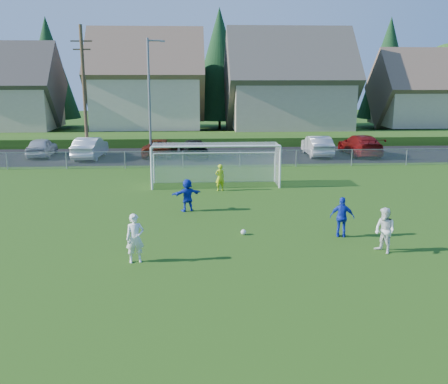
# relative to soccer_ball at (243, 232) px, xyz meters

# --- Properties ---
(ground) EXTENTS (160.00, 160.00, 0.00)m
(ground) POSITION_rel_soccer_ball_xyz_m (-0.68, -6.22, -0.11)
(ground) COLOR #193D0C
(ground) RESTS_ON ground
(asphalt_lot) EXTENTS (60.00, 60.00, 0.00)m
(asphalt_lot) POSITION_rel_soccer_ball_xyz_m (-0.68, 21.28, -0.10)
(asphalt_lot) COLOR black
(asphalt_lot) RESTS_ON ground
(grass_embankment) EXTENTS (70.00, 6.00, 0.80)m
(grass_embankment) POSITION_rel_soccer_ball_xyz_m (-0.68, 28.78, 0.29)
(grass_embankment) COLOR #1E420F
(grass_embankment) RESTS_ON ground
(soccer_ball) EXTENTS (0.22, 0.22, 0.22)m
(soccer_ball) POSITION_rel_soccer_ball_xyz_m (0.00, 0.00, 0.00)
(soccer_ball) COLOR white
(soccer_ball) RESTS_ON ground
(player_white_a) EXTENTS (0.71, 0.55, 1.73)m
(player_white_a) POSITION_rel_soccer_ball_xyz_m (-4.07, -2.92, 0.76)
(player_white_a) COLOR white
(player_white_a) RESTS_ON ground
(player_white_b) EXTENTS (0.93, 1.01, 1.69)m
(player_white_b) POSITION_rel_soccer_ball_xyz_m (4.94, -2.48, 0.73)
(player_white_b) COLOR white
(player_white_b) RESTS_ON ground
(player_blue_a) EXTENTS (1.04, 0.67, 1.64)m
(player_blue_a) POSITION_rel_soccer_ball_xyz_m (3.92, -0.52, 0.71)
(player_blue_a) COLOR #132CB7
(player_blue_a) RESTS_ON ground
(player_blue_b) EXTENTS (1.52, 0.96, 1.57)m
(player_blue_b) POSITION_rel_soccer_ball_xyz_m (-2.31, 3.95, 0.67)
(player_blue_b) COLOR #132CB7
(player_blue_b) RESTS_ON ground
(goalkeeper) EXTENTS (0.63, 0.51, 1.50)m
(goalkeeper) POSITION_rel_soccer_ball_xyz_m (-0.50, 8.32, 0.64)
(goalkeeper) COLOR #B3D218
(goalkeeper) RESTS_ON ground
(car_a) EXTENTS (1.88, 4.43, 1.49)m
(car_a) POSITION_rel_soccer_ball_xyz_m (-13.89, 21.54, 0.64)
(car_a) COLOR #ACAFB4
(car_a) RESTS_ON ground
(car_b) EXTENTS (2.08, 5.10, 1.65)m
(car_b) POSITION_rel_soccer_ball_xyz_m (-9.91, 20.43, 0.71)
(car_b) COLOR silver
(car_b) RESTS_ON ground
(car_c) EXTENTS (2.81, 5.16, 1.37)m
(car_c) POSITION_rel_soccer_ball_xyz_m (-4.53, 21.22, 0.58)
(car_c) COLOR #531709
(car_c) RESTS_ON ground
(car_d) EXTENTS (2.40, 4.92, 1.38)m
(car_d) POSITION_rel_soccer_ball_xyz_m (-1.89, 20.53, 0.58)
(car_d) COLOR black
(car_d) RESTS_ON ground
(car_f) EXTENTS (1.76, 4.89, 1.60)m
(car_f) POSITION_rel_soccer_ball_xyz_m (7.98, 20.63, 0.69)
(car_f) COLOR #B2B2B2
(car_f) RESTS_ON ground
(car_g) EXTENTS (2.46, 5.73, 1.64)m
(car_g) POSITION_rel_soccer_ball_xyz_m (11.49, 20.66, 0.71)
(car_g) COLOR maroon
(car_g) RESTS_ON ground
(soccer_goal) EXTENTS (7.42, 1.90, 2.50)m
(soccer_goal) POSITION_rel_soccer_ball_xyz_m (-0.68, 9.83, 1.52)
(soccer_goal) COLOR white
(soccer_goal) RESTS_ON ground
(chainlink_fence) EXTENTS (52.06, 0.06, 1.20)m
(chainlink_fence) POSITION_rel_soccer_ball_xyz_m (-0.68, 15.78, 0.52)
(chainlink_fence) COLOR gray
(chainlink_fence) RESTS_ON ground
(streetlight) EXTENTS (1.38, 0.18, 9.00)m
(streetlight) POSITION_rel_soccer_ball_xyz_m (-5.13, 19.78, 4.73)
(streetlight) COLOR slate
(streetlight) RESTS_ON ground
(utility_pole) EXTENTS (1.60, 0.26, 10.00)m
(utility_pole) POSITION_rel_soccer_ball_xyz_m (-10.18, 20.78, 5.04)
(utility_pole) COLOR #473321
(utility_pole) RESTS_ON ground
(houses_row) EXTENTS (53.90, 11.45, 13.27)m
(houses_row) POSITION_rel_soccer_ball_xyz_m (1.29, 36.25, 7.22)
(houses_row) COLOR tan
(houses_row) RESTS_ON ground
(tree_row) EXTENTS (65.98, 12.36, 13.80)m
(tree_row) POSITION_rel_soccer_ball_xyz_m (0.36, 42.52, 6.80)
(tree_row) COLOR #382616
(tree_row) RESTS_ON ground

